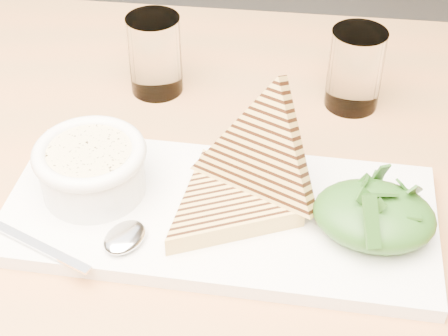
% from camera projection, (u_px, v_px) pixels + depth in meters
% --- Properties ---
extents(table_top, '(1.39, 1.00, 0.04)m').
position_uv_depth(table_top, '(203.00, 231.00, 0.69)').
color(table_top, '#AF6E3A').
rests_on(table_top, ground).
extents(platter, '(0.43, 0.22, 0.02)m').
position_uv_depth(platter, '(219.00, 214.00, 0.67)').
color(platter, white).
rests_on(platter, table_top).
extents(soup_bowl, '(0.10, 0.10, 0.04)m').
position_uv_depth(soup_bowl, '(93.00, 174.00, 0.67)').
color(soup_bowl, white).
rests_on(soup_bowl, platter).
extents(soup, '(0.09, 0.09, 0.01)m').
position_uv_depth(soup, '(89.00, 154.00, 0.66)').
color(soup, beige).
rests_on(soup, soup_bowl).
extents(bowl_rim, '(0.11, 0.11, 0.01)m').
position_uv_depth(bowl_rim, '(89.00, 153.00, 0.65)').
color(bowl_rim, white).
rests_on(bowl_rim, soup_bowl).
extents(sandwich_flat, '(0.21, 0.21, 0.02)m').
position_uv_depth(sandwich_flat, '(225.00, 206.00, 0.65)').
color(sandwich_flat, tan).
rests_on(sandwich_flat, platter).
extents(sandwich_lean, '(0.19, 0.19, 0.18)m').
position_uv_depth(sandwich_lean, '(262.00, 154.00, 0.65)').
color(sandwich_lean, tan).
rests_on(sandwich_lean, sandwich_flat).
extents(salad_base, '(0.11, 0.09, 0.04)m').
position_uv_depth(salad_base, '(374.00, 215.00, 0.63)').
color(salad_base, '#174910').
rests_on(salad_base, platter).
extents(arugula_pile, '(0.11, 0.10, 0.05)m').
position_uv_depth(arugula_pile, '(375.00, 211.00, 0.62)').
color(arugula_pile, '#2D4E1D').
rests_on(arugula_pile, platter).
extents(spoon_bowl, '(0.05, 0.05, 0.01)m').
position_uv_depth(spoon_bowl, '(125.00, 237.00, 0.63)').
color(spoon_bowl, silver).
rests_on(spoon_bowl, platter).
extents(spoon_handle, '(0.11, 0.04, 0.00)m').
position_uv_depth(spoon_handle, '(39.00, 246.00, 0.62)').
color(spoon_handle, silver).
rests_on(spoon_handle, platter).
extents(glass_near, '(0.06, 0.06, 0.10)m').
position_uv_depth(glass_near, '(155.00, 55.00, 0.82)').
color(glass_near, white).
rests_on(glass_near, table_top).
extents(glass_far, '(0.06, 0.06, 0.10)m').
position_uv_depth(glass_far, '(355.00, 69.00, 0.79)').
color(glass_far, white).
rests_on(glass_far, table_top).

